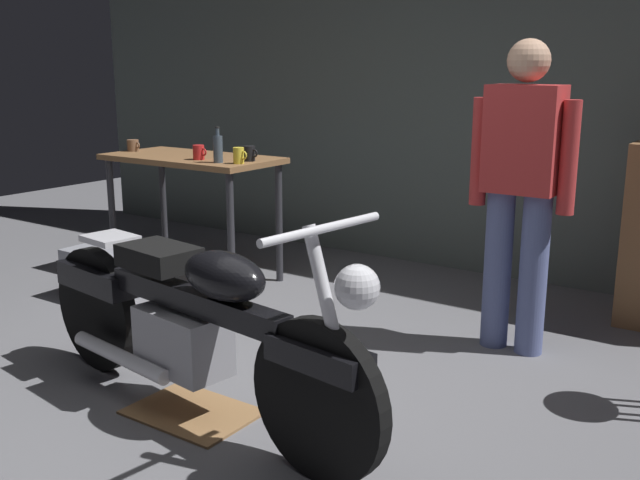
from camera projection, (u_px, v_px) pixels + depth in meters
The scene contains 12 objects.
ground_plane at pixel (241, 407), 3.37m from camera, with size 12.00×12.00×0.00m, color slate.
back_wall at pixel (490, 63), 5.25m from camera, with size 8.00×0.12×3.10m, color #56605B.
workbench at pixel (192, 171), 5.28m from camera, with size 1.30×0.64×0.90m.
motorcycle at pixel (191, 321), 3.19m from camera, with size 2.18×0.64×1.00m.
person_standing at pixel (521, 184), 3.86m from camera, with size 0.57×0.22×1.67m.
drip_tray at pixel (193, 412), 3.31m from camera, with size 0.56×0.40×0.01m, color olive.
storage_bin at pixel (101, 274), 4.91m from camera, with size 0.44×0.32×0.34m, color gray.
mug_red_diner at pixel (199, 152), 5.03m from camera, with size 0.11×0.08×0.10m.
mug_black_matte at pixel (249, 153), 4.96m from camera, with size 0.12×0.08×0.10m.
mug_yellow_tall at pixel (239, 156), 4.82m from camera, with size 0.11×0.07×0.11m.
mug_brown_stoneware at pixel (133, 145), 5.53m from camera, with size 0.12×0.09×0.09m.
bottle at pixel (218, 148), 4.86m from camera, with size 0.06×0.06×0.24m.
Camera 1 is at (2.06, -2.34, 1.54)m, focal length 41.01 mm.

